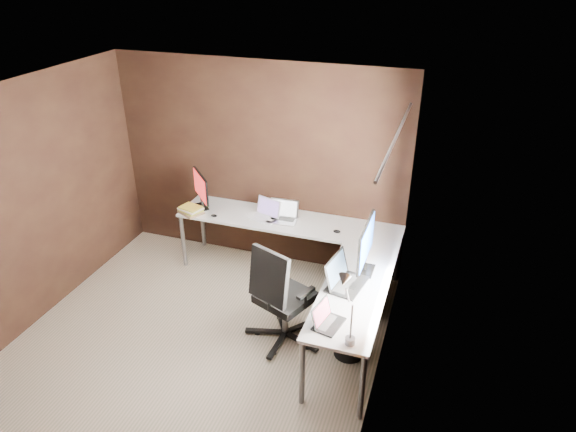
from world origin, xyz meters
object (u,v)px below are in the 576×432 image
object	(u,v)px
laptop_silver	(283,216)
office_chair	(283,312)
laptop_black_big	(343,279)
wastebasket	(349,340)
book_stack	(191,210)
desk_lamp	(346,300)
laptop_black_small	(326,320)
monitor_left	(201,189)
laptop_white	(266,214)
drawer_pedestal	(360,282)
monitor_right	(366,245)

from	to	relation	value
laptop_silver	office_chair	distance (m)	1.31
laptop_silver	office_chair	bearing A→B (deg)	-74.88
laptop_black_big	wastebasket	bearing A→B (deg)	-125.03
office_chair	wastebasket	xyz separation A→B (m)	(0.70, -0.02, -0.16)
book_stack	desk_lamp	distance (m)	2.77
laptop_black_small	desk_lamp	distance (m)	0.40
monitor_left	laptop_silver	world-z (taller)	monitor_left
laptop_black_big	book_stack	size ratio (longest dim) A/B	1.41
laptop_white	book_stack	bearing A→B (deg)	-150.52
desk_lamp	office_chair	distance (m)	1.25
laptop_white	laptop_black_small	distance (m)	2.02
laptop_black_small	laptop_black_big	bearing A→B (deg)	12.10
monitor_left	laptop_white	size ratio (longest dim) A/B	1.15
drawer_pedestal	laptop_black_small	world-z (taller)	laptop_black_small
laptop_silver	office_chair	xyz separation A→B (m)	(0.39, -1.16, -0.45)
laptop_black_small	book_stack	distance (m)	2.54
laptop_black_big	wastebasket	xyz separation A→B (m)	(0.12, -0.13, -0.62)
laptop_silver	laptop_black_big	bearing A→B (deg)	-51.00
laptop_black_small	desk_lamp	bearing A→B (deg)	-110.08
drawer_pedestal	monitor_left	xyz separation A→B (m)	(-2.07, 0.34, 0.68)
laptop_black_big	book_stack	xyz separation A→B (m)	(-2.07, 0.85, -0.02)
laptop_white	laptop_black_small	bearing A→B (deg)	-36.39
monitor_left	office_chair	xyz separation A→B (m)	(1.44, -1.15, -0.66)
monitor_right	laptop_black_big	size ratio (longest dim) A/B	1.37
monitor_right	office_chair	distance (m)	1.08
monitor_left	laptop_black_small	distance (m)	2.61
drawer_pedestal	laptop_silver	size ratio (longest dim) A/B	1.68
laptop_black_big	office_chair	size ratio (longest dim) A/B	0.43
monitor_left	laptop_black_small	xyz separation A→B (m)	(2.01, -1.65, -0.21)
monitor_right	book_stack	size ratio (longest dim) A/B	1.92
laptop_silver	laptop_black_small	world-z (taller)	laptop_silver
laptop_black_small	laptop_silver	bearing A→B (deg)	42.39
drawer_pedestal	laptop_black_big	bearing A→B (deg)	-94.33
wastebasket	monitor_right	bearing A→B (deg)	86.82
monitor_left	laptop_black_small	world-z (taller)	monitor_left
laptop_black_small	book_stack	size ratio (longest dim) A/B	0.95
drawer_pedestal	office_chair	distance (m)	1.03
monitor_left	laptop_white	distance (m)	0.86
laptop_black_small	desk_lamp	world-z (taller)	desk_lamp
monitor_left	book_stack	xyz separation A→B (m)	(-0.06, -0.19, -0.21)
laptop_silver	monitor_left	bearing A→B (deg)	177.09
monitor_left	wastebasket	size ratio (longest dim) A/B	1.34
monitor_right	drawer_pedestal	bearing A→B (deg)	13.41
laptop_white	laptop_silver	bearing A→B (deg)	23.44
monitor_right	laptop_white	xyz separation A→B (m)	(-1.32, 0.74, -0.25)
drawer_pedestal	monitor_left	bearing A→B (deg)	170.78
laptop_silver	desk_lamp	distance (m)	2.14
laptop_black_big	monitor_left	bearing A→B (deg)	73.27
book_stack	office_chair	world-z (taller)	office_chair
drawer_pedestal	monitor_right	bearing A→B (deg)	-77.31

